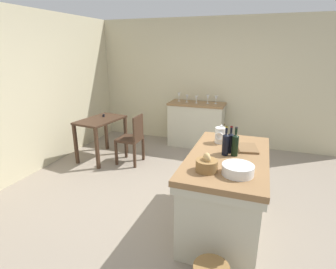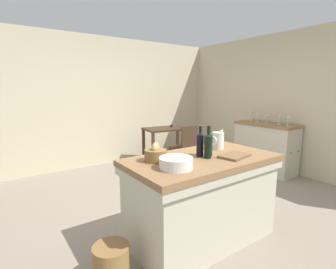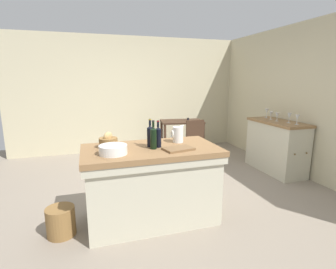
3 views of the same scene
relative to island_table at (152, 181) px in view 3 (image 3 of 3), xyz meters
name	(u,v)px [view 3 (image 3 of 3)]	position (x,y,z in m)	size (l,w,h in m)	color
ground_plane	(161,193)	(0.29, 0.67, -0.48)	(6.76, 6.76, 0.00)	gray
wall_back	(130,95)	(0.29, 3.27, 0.82)	(5.32, 0.12, 2.60)	beige
wall_right	(310,101)	(2.89, 0.67, 0.82)	(0.12, 5.20, 2.60)	beige
island_table	(152,181)	(0.00, 0.00, 0.00)	(1.54, 0.84, 0.89)	olive
side_cabinet	(276,146)	(2.55, 0.97, -0.02)	(0.52, 1.16, 0.93)	olive
writing_desk	(182,126)	(1.28, 2.47, 0.16)	(0.97, 0.67, 0.82)	#3D281C
wooden_chair	(192,140)	(1.27, 1.82, 0.00)	(0.40, 0.40, 0.89)	#3D281C
pitcher	(178,134)	(0.38, 0.15, 0.51)	(0.17, 0.13, 0.24)	white
wash_bowl	(113,150)	(-0.44, -0.14, 0.46)	(0.29, 0.29, 0.10)	white
bread_basket	(108,142)	(-0.46, 0.15, 0.48)	(0.21, 0.21, 0.18)	olive
cutting_board	(178,149)	(0.27, -0.18, 0.42)	(0.32, 0.21, 0.02)	brown
wine_bottle_dark	(158,137)	(0.08, 0.00, 0.53)	(0.07, 0.07, 0.31)	black
wine_bottle_amber	(150,136)	(0.00, 0.04, 0.54)	(0.07, 0.07, 0.32)	black
wine_bottle_green	(153,137)	(0.01, -0.06, 0.54)	(0.07, 0.07, 0.32)	black
wine_glass_far_left	(297,118)	(2.59, 0.59, 0.56)	(0.07, 0.07, 0.16)	white
wine_glass_left	(289,116)	(2.58, 0.75, 0.56)	(0.07, 0.07, 0.17)	white
wine_glass_middle	(277,115)	(2.52, 0.98, 0.55)	(0.07, 0.07, 0.15)	white
wine_glass_right	(271,114)	(2.56, 1.19, 0.55)	(0.07, 0.07, 0.15)	white
wine_glass_far_right	(267,111)	(2.61, 1.38, 0.57)	(0.07, 0.07, 0.18)	white
wicker_hamper	(61,221)	(-1.01, -0.04, -0.32)	(0.30, 0.30, 0.32)	olive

